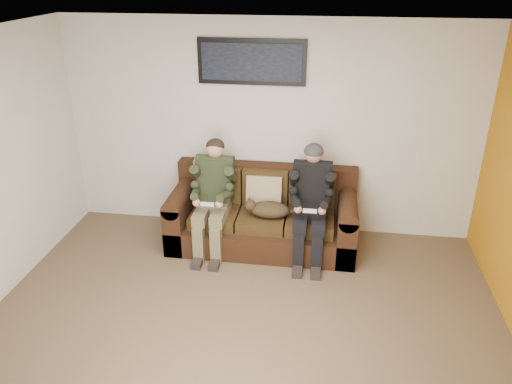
% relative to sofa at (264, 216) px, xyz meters
% --- Properties ---
extents(floor, '(5.00, 5.00, 0.00)m').
position_rel_sofa_xyz_m(floor, '(0.01, -1.83, -0.34)').
color(floor, brown).
rests_on(floor, ground).
extents(ceiling, '(5.00, 5.00, 0.00)m').
position_rel_sofa_xyz_m(ceiling, '(0.01, -1.83, 2.26)').
color(ceiling, silver).
rests_on(ceiling, ground).
extents(wall_back, '(5.00, 0.00, 5.00)m').
position_rel_sofa_xyz_m(wall_back, '(0.01, 0.42, 0.96)').
color(wall_back, beige).
rests_on(wall_back, ground).
extents(sofa, '(2.20, 0.95, 0.90)m').
position_rel_sofa_xyz_m(sofa, '(0.00, 0.00, 0.00)').
color(sofa, black).
rests_on(sofa, ground).
extents(throw_pillow, '(0.42, 0.20, 0.42)m').
position_rel_sofa_xyz_m(throw_pillow, '(-0.00, 0.04, 0.30)').
color(throw_pillow, tan).
rests_on(throw_pillow, sofa).
extents(throw_blanket, '(0.45, 0.22, 0.08)m').
position_rel_sofa_xyz_m(throw_blanket, '(-0.67, 0.28, 0.56)').
color(throw_blanket, '#C3BA8F').
rests_on(throw_blanket, sofa).
extents(person_left, '(0.51, 0.87, 1.30)m').
position_rel_sofa_xyz_m(person_left, '(-0.57, -0.18, 0.39)').
color(person_left, brown).
rests_on(person_left, sofa).
extents(person_right, '(0.51, 0.86, 1.30)m').
position_rel_sofa_xyz_m(person_right, '(0.57, -0.18, 0.39)').
color(person_right, black).
rests_on(person_right, sofa).
extents(cat, '(0.66, 0.26, 0.24)m').
position_rel_sofa_xyz_m(cat, '(0.08, -0.20, 0.20)').
color(cat, '#48361C').
rests_on(cat, sofa).
extents(framed_poster, '(1.25, 0.05, 0.52)m').
position_rel_sofa_xyz_m(framed_poster, '(-0.20, 0.39, 1.76)').
color(framed_poster, black).
rests_on(framed_poster, wall_back).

